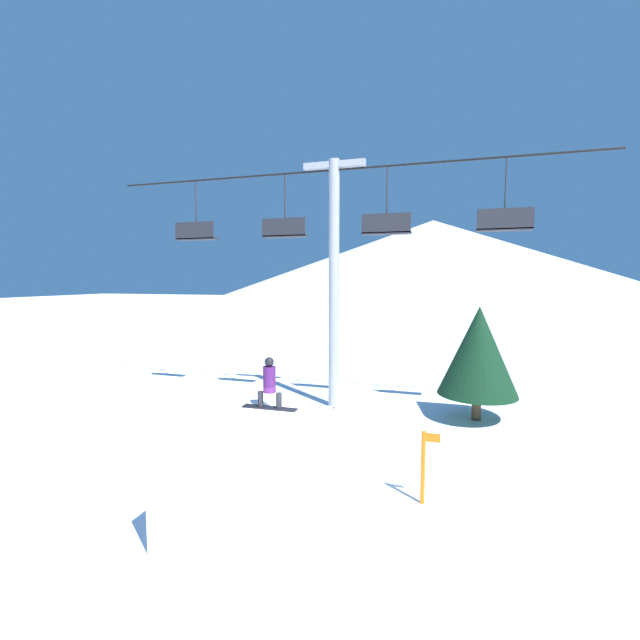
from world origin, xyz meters
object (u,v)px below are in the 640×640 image
(pine_tree_near, at_px, (478,351))
(trail_marker, at_px, (424,465))
(snowboarder, at_px, (269,384))
(snow_ramp, at_px, (254,470))

(pine_tree_near, xyz_separation_m, trail_marker, (-1.47, -6.48, -1.62))
(snowboarder, height_order, trail_marker, snowboarder)
(snow_ramp, distance_m, trail_marker, 3.76)
(snowboarder, xyz_separation_m, trail_marker, (3.60, 0.29, -1.68))
(pine_tree_near, height_order, trail_marker, pine_tree_near)
(snow_ramp, bearing_deg, pine_tree_near, 58.35)
(pine_tree_near, bearing_deg, trail_marker, -102.80)
(trail_marker, bearing_deg, pine_tree_near, 77.20)
(snowboarder, bearing_deg, trail_marker, 4.68)
(snow_ramp, height_order, pine_tree_near, pine_tree_near)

